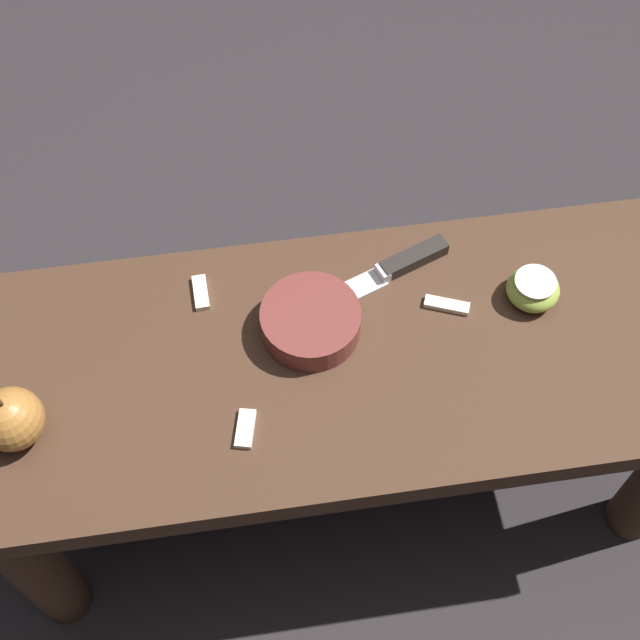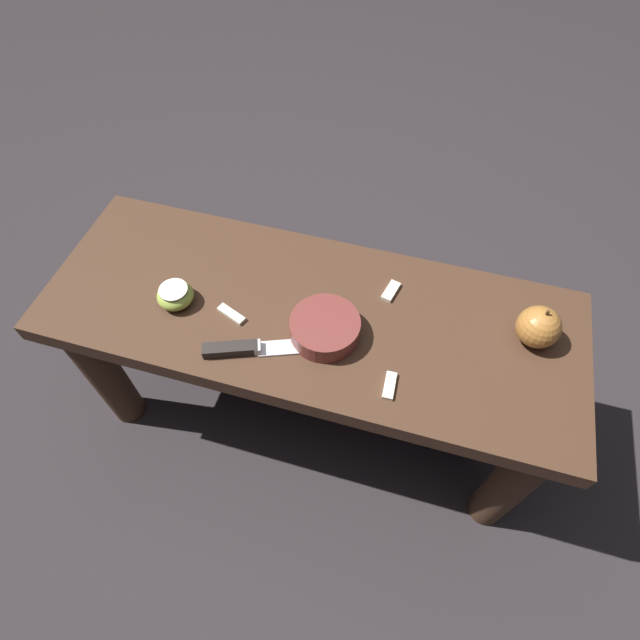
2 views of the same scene
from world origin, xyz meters
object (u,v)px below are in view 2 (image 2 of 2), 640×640
(wooden_bench, at_px, (310,340))
(apple_cut, at_px, (175,295))
(knife, at_px, (250,348))
(apple_whole, at_px, (538,327))
(bowl, at_px, (325,328))

(wooden_bench, bearing_deg, apple_cut, 11.29)
(knife, height_order, apple_whole, apple_whole)
(apple_whole, bearing_deg, apple_cut, 8.62)
(knife, bearing_deg, apple_cut, 138.62)
(wooden_bench, relative_size, apple_cut, 14.87)
(wooden_bench, bearing_deg, apple_whole, -173.02)
(apple_cut, bearing_deg, knife, 159.63)
(bowl, bearing_deg, apple_cut, 1.30)
(apple_whole, xyz_separation_m, apple_cut, (0.67, 0.10, -0.02))
(wooden_bench, relative_size, apple_whole, 11.92)
(wooden_bench, bearing_deg, bowl, 134.97)
(wooden_bench, xyz_separation_m, bowl, (-0.04, 0.04, 0.12))
(apple_cut, xyz_separation_m, bowl, (-0.30, -0.01, -0.00))
(knife, xyz_separation_m, apple_cut, (0.18, -0.07, 0.01))
(bowl, bearing_deg, apple_whole, -165.69)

